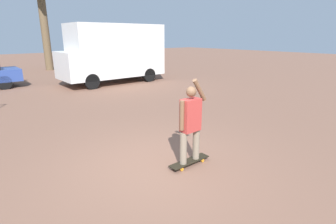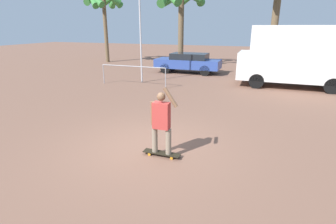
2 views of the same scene
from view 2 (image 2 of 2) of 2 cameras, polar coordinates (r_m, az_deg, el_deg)
ground_plane at (r=7.14m, az=-4.25°, el=-7.45°), size 80.00×80.00×0.00m
skateboard at (r=6.60m, az=-1.39°, el=-8.95°), size 0.95×0.23×0.09m
person_skateboarder at (r=6.25m, az=-1.46°, el=-1.72°), size 0.69×0.22×1.68m
camper_van at (r=15.38m, az=26.44°, el=11.09°), size 5.58×2.29×3.14m
parked_car_blue at (r=18.48m, az=4.42°, el=10.77°), size 4.45×1.72×1.35m
palm_tree_center_background at (r=21.63m, az=2.82°, el=23.11°), size 3.75×3.94×6.09m
palm_tree_far_left at (r=24.95m, az=-13.78°, el=22.40°), size 3.40×3.44×6.15m
flagpole at (r=15.07m, az=-5.89°, el=20.54°), size 0.98×0.12×6.61m
plaza_railing_segment at (r=14.38m, az=-7.64°, el=9.20°), size 3.79×0.05×1.08m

